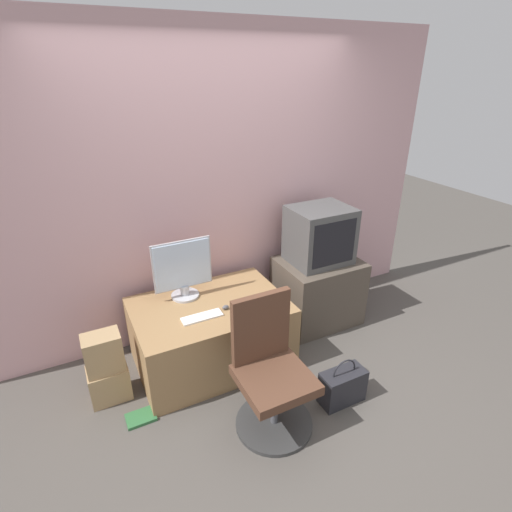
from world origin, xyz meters
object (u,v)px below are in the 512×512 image
Objects in this scene: keyboard at (202,317)px; book at (141,417)px; office_chair at (271,376)px; handbag at (342,386)px; main_monitor at (183,270)px; crt_tv at (320,235)px; cardboard_box_lower at (109,383)px; mouse at (226,307)px.

keyboard is 1.53× the size of book.
office_chair reaches higher than keyboard.
handbag is 1.47m from book.
main_monitor is 1.26m from crt_tv.
crt_tv is 2.63× the size of book.
office_chair is 0.99m from book.
main_monitor is at bearing 127.39° from handbag.
book is (-0.57, -0.22, -0.54)m from keyboard.
handbag is (1.52, -0.81, 0.00)m from cardboard_box_lower.
handbag is (0.60, -0.74, -0.43)m from mouse.
cardboard_box_lower is at bearing -174.69° from crt_tv.
main_monitor is at bearing 20.35° from cardboard_box_lower.
main_monitor is at bearing 123.63° from mouse.
mouse is (0.20, 0.03, 0.01)m from keyboard.
office_chair is (-0.99, -0.90, -0.49)m from crt_tv.
crt_tv reaches higher than keyboard.
main_monitor is at bearing 176.44° from crt_tv.
handbag reaches higher than cardboard_box_lower.
book is at bearing -159.11° from keyboard.
crt_tv is (1.25, -0.08, 0.09)m from main_monitor.
main_monitor is 0.52× the size of office_chair.
keyboard is 0.82m from book.
cardboard_box_lower is (-0.92, 0.07, -0.43)m from mouse.
main_monitor is 0.43m from keyboard.
office_chair is at bearing -36.79° from cardboard_box_lower.
mouse is at bearing -56.37° from main_monitor.
mouse is 1.11m from crt_tv.
mouse is (0.22, -0.33, -0.22)m from main_monitor.
book is at bearing 160.04° from handbag.
cardboard_box_lower is at bearing 151.88° from handbag.
keyboard is at bearing -172.93° from mouse.
mouse is 1.05m from handbag.
cardboard_box_lower is (-0.70, -0.26, -0.66)m from main_monitor.
main_monitor is at bearing 46.06° from book.
handbag is at bearing -113.64° from crt_tv.
keyboard is at bearing 20.89° from book.
mouse is 0.67m from office_chair.
office_chair is at bearing -68.41° from keyboard.
main_monitor is 2.44× the size of book.
crt_tv is at bearing 12.67° from keyboard.
mouse reaches higher than keyboard.
cardboard_box_lower is 0.75× the size of handbag.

